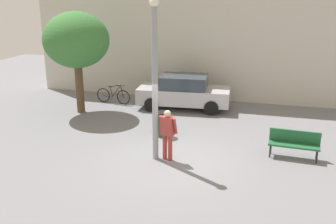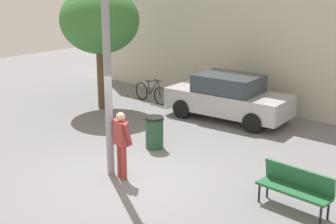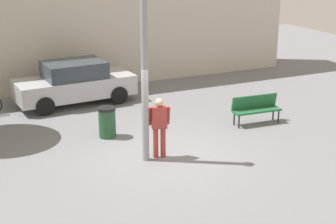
{
  "view_description": "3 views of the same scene",
  "coord_description": "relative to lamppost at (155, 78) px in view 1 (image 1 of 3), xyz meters",
  "views": [
    {
      "loc": [
        2.84,
        -11.09,
        5.18
      ],
      "look_at": [
        -0.43,
        1.04,
        1.25
      ],
      "focal_mm": 40.99,
      "sensor_mm": 36.0,
      "label": 1
    },
    {
      "loc": [
        7.66,
        -7.49,
        4.8
      ],
      "look_at": [
        0.34,
        1.06,
        1.51
      ],
      "focal_mm": 50.7,
      "sensor_mm": 36.0,
      "label": 2
    },
    {
      "loc": [
        -5.25,
        -11.76,
        5.53
      ],
      "look_at": [
        0.17,
        0.03,
        1.21
      ],
      "focal_mm": 54.31,
      "sensor_mm": 36.0,
      "label": 3
    }
  ],
  "objects": [
    {
      "name": "ground_plane",
      "position": [
        0.54,
        0.1,
        -2.68
      ],
      "size": [
        36.0,
        36.0,
        0.0
      ],
      "primitive_type": "plane",
      "color": "slate"
    },
    {
      "name": "person_by_lamppost",
      "position": [
        0.4,
        0.01,
        -1.72
      ],
      "size": [
        0.63,
        0.4,
        1.67
      ],
      "color": "#9E3833",
      "rests_on": "ground_plane"
    },
    {
      "name": "lamppost",
      "position": [
        0.0,
        0.0,
        0.0
      ],
      "size": [
        0.28,
        0.28,
        5.03
      ],
      "color": "gray",
      "rests_on": "ground_plane"
    },
    {
      "name": "park_bench",
      "position": [
        4.33,
        1.24,
        -2.14
      ],
      "size": [
        1.63,
        0.58,
        0.92
      ],
      "color": "#236038",
      "rests_on": "ground_plane"
    },
    {
      "name": "building_facade",
      "position": [
        0.54,
        8.51,
        0.62
      ],
      "size": [
        18.39,
        2.0,
        6.6
      ],
      "primitive_type": "cube",
      "color": "beige",
      "rests_on": "ground_plane"
    },
    {
      "name": "trash_bin",
      "position": [
        -0.4,
        2.06,
        -2.21
      ],
      "size": [
        0.53,
        0.53,
        0.93
      ],
      "color": "#234C2D",
      "rests_on": "ground_plane"
    },
    {
      "name": "parked_car_silver",
      "position": [
        -0.38,
        5.78,
        -1.91
      ],
      "size": [
        4.31,
        2.06,
        1.55
      ],
      "color": "#B7B7BC",
      "rests_on": "ground_plane"
    },
    {
      "name": "plaza_tree",
      "position": [
        -4.71,
        3.96,
        0.52
      ],
      "size": [
        2.82,
        2.82,
        4.43
      ],
      "color": "brown",
      "rests_on": "ground_plane"
    },
    {
      "name": "bicycle_black",
      "position": [
        -3.85,
        5.67,
        -2.3
      ],
      "size": [
        1.8,
        0.25,
        0.97
      ],
      "color": "black",
      "rests_on": "ground_plane"
    }
  ]
}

